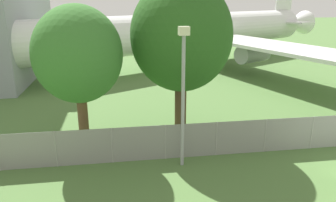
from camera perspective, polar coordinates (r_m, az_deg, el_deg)
The scene contains 5 objects.
perimeter_fence at distance 16.43m, azimuth 8.41°, elevation -6.54°, with size 56.07×0.07×1.77m.
airplane at distance 38.39m, azimuth 3.23°, elevation 11.92°, with size 44.35×37.12×11.84m.
tree_near_hangar at distance 16.32m, azimuth -15.42°, elevation 7.73°, with size 4.28×4.28×7.31m.
tree_left_of_cabin at distance 17.77m, azimuth 2.34°, elevation 11.20°, with size 5.45×5.45×8.60m.
light_mast at distance 14.30m, azimuth 2.66°, elevation 3.28°, with size 0.44×0.44×6.40m.
Camera 1 is at (-4.59, -3.74, 7.54)m, focal length 35.00 mm.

